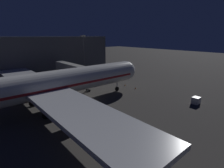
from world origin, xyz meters
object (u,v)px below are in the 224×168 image
object	(u,v)px
traffic_cone_nose_port	(135,88)
traffic_cone_nose_starboard	(125,85)
airliner_at_gate	(33,88)
jet_bridge	(76,69)
apron_floodlight_mast	(84,52)
baggage_container_far_row	(196,100)

from	to	relation	value
traffic_cone_nose_port	traffic_cone_nose_starboard	world-z (taller)	same
airliner_at_gate	jet_bridge	xyz separation A→B (m)	(11.43, -16.30, 0.12)
traffic_cone_nose_starboard	apron_floodlight_mast	bearing A→B (deg)	1.16
airliner_at_gate	traffic_cone_nose_starboard	xyz separation A→B (m)	(2.20, -28.37, -5.13)
traffic_cone_nose_port	jet_bridge	bearing A→B (deg)	41.52
airliner_at_gate	traffic_cone_nose_starboard	world-z (taller)	airliner_at_gate
baggage_container_far_row	traffic_cone_nose_port	bearing A→B (deg)	6.14
jet_bridge	airliner_at_gate	bearing A→B (deg)	125.04
airliner_at_gate	traffic_cone_nose_starboard	size ratio (longest dim) A/B	108.41
airliner_at_gate	traffic_cone_nose_port	bearing A→B (deg)	-94.43
airliner_at_gate	apron_floodlight_mast	distance (m)	37.99
airliner_at_gate	baggage_container_far_row	xyz separation A→B (m)	(-19.54, -30.24, -4.59)
airliner_at_gate	jet_bridge	bearing A→B (deg)	-54.96
traffic_cone_nose_starboard	traffic_cone_nose_port	bearing A→B (deg)	180.00
airliner_at_gate	baggage_container_far_row	bearing A→B (deg)	-122.87
airliner_at_gate	apron_floodlight_mast	xyz separation A→B (m)	(25.50, -27.90, 3.83)
jet_bridge	traffic_cone_nose_port	size ratio (longest dim) A/B	38.53
apron_floodlight_mast	airliner_at_gate	bearing A→B (deg)	132.42
jet_bridge	traffic_cone_nose_port	bearing A→B (deg)	-138.48
jet_bridge	traffic_cone_nose_starboard	xyz separation A→B (m)	(-9.23, -12.07, -5.24)
apron_floodlight_mast	traffic_cone_nose_starboard	distance (m)	24.97
airliner_at_gate	apron_floodlight_mast	world-z (taller)	airliner_at_gate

